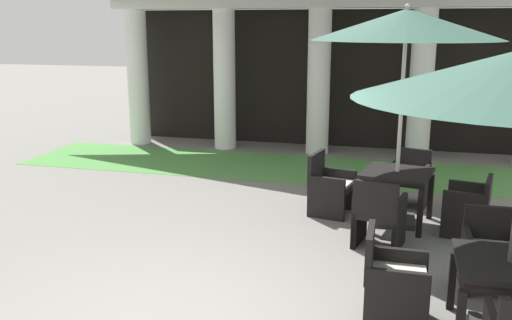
{
  "coord_description": "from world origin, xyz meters",
  "views": [
    {
      "loc": [
        1.69,
        -4.25,
        2.72
      ],
      "look_at": [
        -0.07,
        2.56,
        1.01
      ],
      "focal_mm": 39.21,
      "sensor_mm": 36.0,
      "label": 1
    }
  ],
  "objects_px": {
    "patio_chair_near_foreground_west": "(393,282)",
    "patio_table_mid_left": "(397,179)",
    "patio_chair_near_foreground_north": "(490,253)",
    "patio_chair_mid_left_east": "(469,206)",
    "patio_chair_mid_left_west": "(329,187)",
    "patio_chair_mid_left_north": "(410,179)",
    "patio_umbrella_mid_left": "(406,27)",
    "patio_table_near_foreground": "(509,272)",
    "patio_chair_mid_left_south": "(379,215)"
  },
  "relations": [
    {
      "from": "patio_table_near_foreground",
      "to": "patio_umbrella_mid_left",
      "type": "distance_m",
      "value": 3.62
    },
    {
      "from": "patio_chair_mid_left_west",
      "to": "patio_umbrella_mid_left",
      "type": "bearing_deg",
      "value": 90.0
    },
    {
      "from": "patio_umbrella_mid_left",
      "to": "patio_chair_mid_left_south",
      "type": "xyz_separation_m",
      "value": [
        -0.19,
        -0.95,
        -2.27
      ]
    },
    {
      "from": "patio_chair_near_foreground_west",
      "to": "patio_table_mid_left",
      "type": "height_order",
      "value": "patio_chair_near_foreground_west"
    },
    {
      "from": "patio_chair_mid_left_north",
      "to": "patio_chair_near_foreground_west",
      "type": "bearing_deg",
      "value": 98.8
    },
    {
      "from": "patio_chair_mid_left_east",
      "to": "patio_chair_mid_left_north",
      "type": "xyz_separation_m",
      "value": [
        -0.75,
        1.14,
        0.01
      ]
    },
    {
      "from": "patio_chair_near_foreground_north",
      "to": "patio_chair_mid_left_west",
      "type": "relative_size",
      "value": 0.94
    },
    {
      "from": "patio_chair_near_foreground_west",
      "to": "patio_chair_mid_left_west",
      "type": "xyz_separation_m",
      "value": [
        -0.96,
        2.99,
        -0.01
      ]
    },
    {
      "from": "patio_chair_near_foreground_north",
      "to": "patio_chair_mid_left_south",
      "type": "distance_m",
      "value": 1.47
    },
    {
      "from": "patio_chair_mid_left_north",
      "to": "patio_chair_mid_left_east",
      "type": "bearing_deg",
      "value": 134.99
    },
    {
      "from": "patio_table_mid_left",
      "to": "patio_chair_mid_left_north",
      "type": "height_order",
      "value": "patio_chair_mid_left_north"
    },
    {
      "from": "patio_chair_near_foreground_north",
      "to": "patio_table_mid_left",
      "type": "height_order",
      "value": "patio_chair_near_foreground_north"
    },
    {
      "from": "patio_chair_mid_left_east",
      "to": "patio_chair_mid_left_west",
      "type": "xyz_separation_m",
      "value": [
        -1.89,
        0.39,
        0.02
      ]
    },
    {
      "from": "patio_chair_near_foreground_north",
      "to": "patio_chair_mid_left_west",
      "type": "distance_m",
      "value": 2.8
    },
    {
      "from": "patio_table_near_foreground",
      "to": "patio_chair_mid_left_north",
      "type": "bearing_deg",
      "value": 101.99
    },
    {
      "from": "patio_umbrella_mid_left",
      "to": "patio_chair_mid_left_west",
      "type": "height_order",
      "value": "patio_umbrella_mid_left"
    },
    {
      "from": "patio_umbrella_mid_left",
      "to": "patio_chair_mid_left_east",
      "type": "height_order",
      "value": "patio_umbrella_mid_left"
    },
    {
      "from": "patio_chair_near_foreground_north",
      "to": "patio_chair_mid_left_north",
      "type": "height_order",
      "value": "patio_chair_near_foreground_north"
    },
    {
      "from": "patio_table_mid_left",
      "to": "patio_chair_mid_left_south",
      "type": "relative_size",
      "value": 1.17
    },
    {
      "from": "patio_chair_mid_left_west",
      "to": "patio_chair_near_foreground_north",
      "type": "bearing_deg",
      "value": 55.48
    },
    {
      "from": "patio_table_near_foreground",
      "to": "patio_umbrella_mid_left",
      "type": "bearing_deg",
      "value": 109.47
    },
    {
      "from": "patio_umbrella_mid_left",
      "to": "patio_chair_mid_left_south",
      "type": "relative_size",
      "value": 3.33
    },
    {
      "from": "patio_chair_near_foreground_west",
      "to": "patio_umbrella_mid_left",
      "type": "distance_m",
      "value": 3.61
    },
    {
      "from": "patio_chair_near_foreground_west",
      "to": "patio_chair_near_foreground_north",
      "type": "bearing_deg",
      "value": 134.87
    },
    {
      "from": "patio_table_near_foreground",
      "to": "patio_chair_mid_left_north",
      "type": "distance_m",
      "value": 3.83
    },
    {
      "from": "patio_umbrella_mid_left",
      "to": "patio_chair_mid_left_south",
      "type": "bearing_deg",
      "value": -101.61
    },
    {
      "from": "patio_chair_mid_left_east",
      "to": "patio_chair_mid_left_west",
      "type": "bearing_deg",
      "value": 90.0
    },
    {
      "from": "patio_umbrella_mid_left",
      "to": "patio_chair_mid_left_south",
      "type": "distance_m",
      "value": 2.47
    },
    {
      "from": "patio_table_near_foreground",
      "to": "patio_chair_near_foreground_north",
      "type": "relative_size",
      "value": 1.06
    },
    {
      "from": "patio_chair_mid_left_west",
      "to": "patio_table_near_foreground",
      "type": "bearing_deg",
      "value": 44.59
    },
    {
      "from": "patio_chair_near_foreground_north",
      "to": "patio_chair_mid_left_east",
      "type": "bearing_deg",
      "value": -88.56
    },
    {
      "from": "patio_chair_mid_left_east",
      "to": "patio_chair_mid_left_south",
      "type": "relative_size",
      "value": 0.88
    },
    {
      "from": "patio_chair_near_foreground_north",
      "to": "patio_chair_near_foreground_west",
      "type": "height_order",
      "value": "patio_chair_near_foreground_west"
    },
    {
      "from": "patio_chair_near_foreground_north",
      "to": "patio_chair_mid_left_north",
      "type": "xyz_separation_m",
      "value": [
        -0.79,
        2.76,
        0.0
      ]
    },
    {
      "from": "patio_chair_near_foreground_west",
      "to": "patio_chair_mid_left_south",
      "type": "height_order",
      "value": "patio_chair_near_foreground_west"
    },
    {
      "from": "patio_chair_mid_left_north",
      "to": "patio_chair_mid_left_west",
      "type": "distance_m",
      "value": 1.37
    },
    {
      "from": "patio_chair_near_foreground_west",
      "to": "patio_chair_mid_left_north",
      "type": "bearing_deg",
      "value": 177.11
    },
    {
      "from": "patio_table_mid_left",
      "to": "patio_table_near_foreground",
      "type": "bearing_deg",
      "value": -70.53
    },
    {
      "from": "patio_chair_near_foreground_north",
      "to": "patio_chair_near_foreground_west",
      "type": "relative_size",
      "value": 0.93
    },
    {
      "from": "patio_table_mid_left",
      "to": "patio_chair_mid_left_east",
      "type": "bearing_deg",
      "value": -11.61
    },
    {
      "from": "patio_table_mid_left",
      "to": "patio_chair_mid_left_north",
      "type": "bearing_deg",
      "value": 78.39
    },
    {
      "from": "patio_umbrella_mid_left",
      "to": "patio_chair_mid_left_north",
      "type": "xyz_separation_m",
      "value": [
        0.19,
        0.94,
        -2.29
      ]
    },
    {
      "from": "patio_chair_near_foreground_west",
      "to": "patio_chair_mid_left_south",
      "type": "relative_size",
      "value": 1.01
    },
    {
      "from": "patio_table_near_foreground",
      "to": "patio_chair_near_foreground_north",
      "type": "distance_m",
      "value": 1.0
    },
    {
      "from": "patio_chair_mid_left_east",
      "to": "patio_chair_mid_left_south",
      "type": "bearing_deg",
      "value": 135.08
    },
    {
      "from": "patio_chair_near_foreground_north",
      "to": "patio_chair_near_foreground_west",
      "type": "distance_m",
      "value": 1.38
    },
    {
      "from": "patio_chair_near_foreground_north",
      "to": "patio_umbrella_mid_left",
      "type": "xyz_separation_m",
      "value": [
        -0.99,
        1.82,
        2.3
      ]
    },
    {
      "from": "patio_table_near_foreground",
      "to": "patio_table_mid_left",
      "type": "relative_size",
      "value": 0.86
    },
    {
      "from": "patio_chair_near_foreground_north",
      "to": "patio_chair_mid_left_west",
      "type": "height_order",
      "value": "patio_chair_mid_left_west"
    },
    {
      "from": "patio_table_near_foreground",
      "to": "patio_chair_mid_left_east",
      "type": "bearing_deg",
      "value": 90.97
    }
  ]
}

